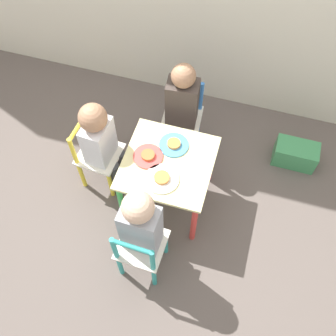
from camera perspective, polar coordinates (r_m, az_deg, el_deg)
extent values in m
plane|color=#5B514C|center=(2.69, 0.00, -4.36)|extent=(6.00, 6.00, 0.00)
cube|color=beige|center=(2.30, 0.00, 0.77)|extent=(0.52, 0.52, 0.02)
cylinder|color=green|center=(2.44, -6.73, -5.19)|extent=(0.04, 0.04, 0.44)
cylinder|color=#DB3D38|center=(2.37, 3.77, -8.03)|extent=(0.04, 0.04, 0.44)
cylinder|color=#8E51BC|center=(2.65, -3.34, 3.31)|extent=(0.04, 0.04, 0.44)
cylinder|color=#E5599E|center=(2.59, 6.31, 0.93)|extent=(0.04, 0.04, 0.44)
cube|color=silver|center=(2.24, -3.83, -11.03)|extent=(0.27, 0.27, 0.02)
cylinder|color=teal|center=(2.40, -0.32, -10.81)|extent=(0.03, 0.03, 0.28)
cylinder|color=teal|center=(2.44, -5.12, -9.31)|extent=(0.03, 0.03, 0.28)
cylinder|color=teal|center=(2.34, -2.03, -15.41)|extent=(0.03, 0.03, 0.28)
cylinder|color=teal|center=(2.38, -7.00, -13.77)|extent=(0.03, 0.03, 0.28)
cylinder|color=teal|center=(2.08, -2.26, -13.33)|extent=(0.03, 0.03, 0.26)
cylinder|color=teal|center=(2.12, -7.77, -11.51)|extent=(0.03, 0.03, 0.26)
cylinder|color=teal|center=(1.99, -5.30, -11.33)|extent=(0.21, 0.03, 0.02)
cube|color=silver|center=(2.56, -9.90, 1.99)|extent=(0.28, 0.28, 0.02)
cylinder|color=yellow|center=(2.60, -8.34, -2.33)|extent=(0.03, 0.03, 0.28)
cylinder|color=yellow|center=(2.70, -6.46, 1.34)|extent=(0.03, 0.03, 0.28)
cylinder|color=yellow|center=(2.68, -12.43, -0.92)|extent=(0.03, 0.03, 0.28)
cylinder|color=yellow|center=(2.77, -10.46, 2.61)|extent=(0.03, 0.03, 0.28)
cylinder|color=yellow|center=(2.45, -13.58, 2.31)|extent=(0.03, 0.03, 0.26)
cylinder|color=yellow|center=(2.55, -11.40, 6.03)|extent=(0.03, 0.03, 0.26)
cylinder|color=yellow|center=(2.41, -12.98, 5.81)|extent=(0.04, 0.21, 0.02)
cube|color=silver|center=(2.70, 2.04, 7.25)|extent=(0.28, 0.28, 0.02)
cylinder|color=#387AD1|center=(2.77, -0.63, 3.97)|extent=(0.03, 0.03, 0.28)
cylinder|color=#387AD1|center=(2.75, 3.71, 3.23)|extent=(0.03, 0.03, 0.28)
cylinder|color=#387AD1|center=(2.89, 0.26, 7.31)|extent=(0.03, 0.03, 0.28)
cylinder|color=#387AD1|center=(2.87, 4.43, 6.63)|extent=(0.03, 0.03, 0.28)
cylinder|color=#387AD1|center=(2.69, 0.28, 10.94)|extent=(0.03, 0.03, 0.26)
cylinder|color=#387AD1|center=(2.67, 4.82, 10.22)|extent=(0.03, 0.03, 0.26)
cylinder|color=#387AD1|center=(2.59, 2.64, 12.31)|extent=(0.21, 0.04, 0.02)
cylinder|color=#7A6B5B|center=(2.41, -1.50, -10.06)|extent=(0.07, 0.07, 0.30)
cylinder|color=#7A6B5B|center=(2.43, -3.76, -9.35)|extent=(0.07, 0.07, 0.30)
cube|color=#999EA8|center=(2.08, -3.94, -8.72)|extent=(0.20, 0.15, 0.36)
sphere|color=#DBB293|center=(1.85, -4.39, -5.72)|extent=(0.16, 0.16, 0.16)
cylinder|color=#38383D|center=(2.62, -7.57, -1.35)|extent=(0.07, 0.07, 0.30)
cylinder|color=#38383D|center=(2.66, -6.68, 0.39)|extent=(0.07, 0.07, 0.30)
cube|color=silver|center=(2.42, -10.02, 3.91)|extent=(0.15, 0.21, 0.30)
sphere|color=#A37556|center=(2.25, -10.86, 7.18)|extent=(0.17, 0.17, 0.17)
cylinder|color=#4C608E|center=(2.74, 0.46, 3.64)|extent=(0.07, 0.07, 0.30)
cylinder|color=#4C608E|center=(2.74, 2.51, 3.29)|extent=(0.07, 0.07, 0.30)
cube|color=#423833|center=(2.55, 2.08, 9.46)|extent=(0.21, 0.16, 0.35)
sphere|color=#A37556|center=(2.37, 2.26, 13.23)|extent=(0.15, 0.15, 0.15)
cylinder|color=white|center=(2.23, -0.90, -1.57)|extent=(0.20, 0.20, 0.01)
cylinder|color=#D6843D|center=(2.22, -0.90, -1.39)|extent=(0.09, 0.09, 0.02)
cylinder|color=#E54C47|center=(2.31, -2.91, 1.69)|extent=(0.18, 0.18, 0.01)
cylinder|color=#CC6633|center=(2.30, -2.93, 1.89)|extent=(0.08, 0.08, 0.02)
cylinder|color=#4C9EE0|center=(2.35, 0.85, 3.37)|extent=(0.18, 0.18, 0.01)
cylinder|color=#D6843D|center=(2.34, 0.85, 3.57)|extent=(0.08, 0.08, 0.02)
cube|color=#3D8E56|center=(2.91, 17.98, 1.94)|extent=(0.29, 0.17, 0.17)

